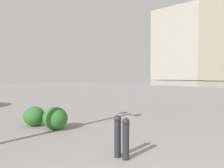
# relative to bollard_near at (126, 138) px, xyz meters

# --- Properties ---
(building_annex) EXTENTS (10.23, 12.16, 28.92)m
(building_annex) POSITION_rel_bollard_near_xyz_m (18.23, -66.71, 14.08)
(building_annex) COLOR gray
(building_annex) RESTS_ON ground
(building_highrise) EXTENTS (17.68, 13.28, 23.67)m
(building_highrise) POSITION_rel_bollard_near_xyz_m (31.02, -67.27, 11.46)
(building_highrise) COLOR #9E9384
(building_highrise) RESTS_ON ground
(bollard_near) EXTENTS (0.13, 0.13, 0.73)m
(bollard_near) POSITION_rel_bollard_near_xyz_m (0.00, 0.00, 0.00)
(bollard_near) COLOR #232328
(bollard_near) RESTS_ON ground
(bollard_mid) EXTENTS (0.13, 0.13, 0.76)m
(bollard_mid) POSITION_rel_bollard_near_xyz_m (0.18, 0.02, 0.01)
(bollard_mid) COLOR #232328
(bollard_mid) RESTS_ON ground
(shrub_low) EXTENTS (0.72, 0.65, 0.61)m
(shrub_low) POSITION_rel_bollard_near_xyz_m (2.74, -0.28, -0.08)
(shrub_low) COLOR #2D6628
(shrub_low) RESTS_ON ground
(shrub_round) EXTENTS (0.66, 0.60, 0.56)m
(shrub_round) POSITION_rel_bollard_near_xyz_m (3.54, -0.09, -0.10)
(shrub_round) COLOR #2D6628
(shrub_round) RESTS_ON ground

